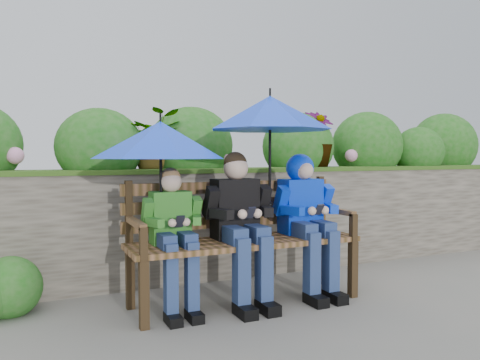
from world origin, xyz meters
name	(u,v)px	position (x,y,z in m)	size (l,w,h in m)	color
ground	(245,297)	(0.00, 0.00, 0.00)	(60.00, 60.00, 0.00)	slate
garden_backdrop	(181,202)	(-0.04, 1.60, 0.63)	(8.00, 2.85, 1.88)	#524C41
park_bench	(241,232)	(-0.05, -0.04, 0.55)	(1.83, 0.54, 0.96)	#332413
boy_left	(174,230)	(-0.63, -0.12, 0.61)	(0.43, 0.50, 1.06)	#2F891E
boy_middle	(240,219)	(-0.10, -0.13, 0.66)	(0.52, 0.60, 1.18)	black
boy_right	(306,210)	(0.50, -0.11, 0.70)	(0.51, 0.61, 1.16)	#0232B6
umbrella_left	(161,140)	(-0.70, -0.06, 1.26)	(0.98, 0.98, 0.74)	blue
umbrella_right	(270,113)	(0.17, -0.10, 1.49)	(0.98, 0.98, 0.95)	blue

